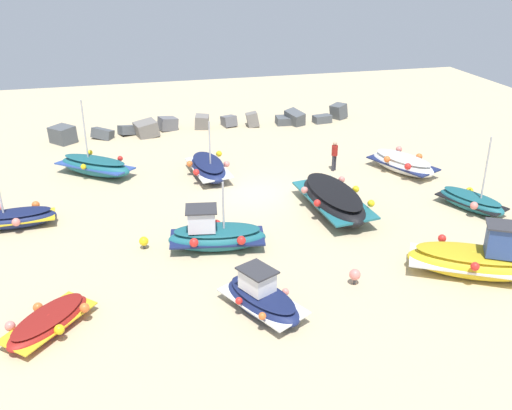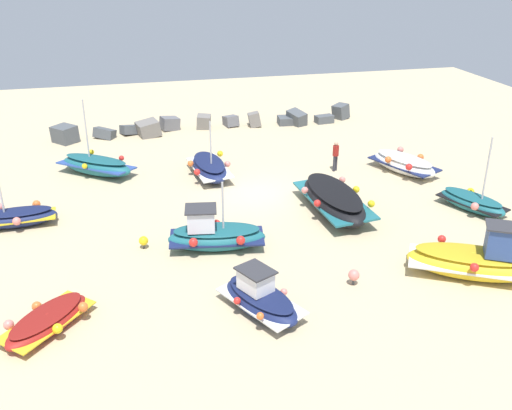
{
  "view_description": "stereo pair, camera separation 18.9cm",
  "coord_description": "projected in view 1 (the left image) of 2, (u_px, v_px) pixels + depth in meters",
  "views": [
    {
      "loc": [
        -6.49,
        -25.14,
        10.97
      ],
      "look_at": [
        -0.93,
        -3.29,
        0.9
      ],
      "focal_mm": 40.73,
      "sensor_mm": 36.0,
      "label": 1
    },
    {
      "loc": [
        -6.31,
        -25.18,
        10.97
      ],
      "look_at": [
        -0.93,
        -3.29,
        0.9
      ],
      "focal_mm": 40.73,
      "sensor_mm": 36.0,
      "label": 2
    }
  ],
  "objects": [
    {
      "name": "ground_plane",
      "position": [
        258.0,
        193.0,
        28.18
      ],
      "size": [
        53.22,
        53.22,
        0.0
      ],
      "primitive_type": "plane",
      "color": "#C6B289"
    },
    {
      "name": "fishing_boat_0",
      "position": [
        403.0,
        163.0,
        30.67
      ],
      "size": [
        2.89,
        4.22,
        1.01
      ],
      "rotation": [
        0.0,
        0.0,
        5.1
      ],
      "color": "white",
      "rests_on": "ground_plane"
    },
    {
      "name": "fishing_boat_1",
      "position": [
        215.0,
        235.0,
        22.81
      ],
      "size": [
        4.03,
        2.18,
        2.86
      ],
      "rotation": [
        0.0,
        0.0,
        2.98
      ],
      "color": "#1E6670",
      "rests_on": "ground_plane"
    },
    {
      "name": "fishing_boat_2",
      "position": [
        208.0,
        168.0,
        30.09
      ],
      "size": [
        2.17,
        4.05,
        3.11
      ],
      "rotation": [
        0.0,
        0.0,
        1.67
      ],
      "color": "navy",
      "rests_on": "ground_plane"
    },
    {
      "name": "fishing_boat_3",
      "position": [
        471.0,
        201.0,
        26.3
      ],
      "size": [
        2.33,
        3.44,
        3.59
      ],
      "rotation": [
        0.0,
        0.0,
        1.98
      ],
      "color": "#1E6670",
      "rests_on": "ground_plane"
    },
    {
      "name": "fishing_boat_4",
      "position": [
        95.0,
        166.0,
        30.25
      ],
      "size": [
        4.28,
        3.91,
        4.0
      ],
      "rotation": [
        0.0,
        0.0,
        5.59
      ],
      "color": "#1E6670",
      "rests_on": "ground_plane"
    },
    {
      "name": "fishing_boat_5",
      "position": [
        49.0,
        321.0,
        18.0
      ],
      "size": [
        3.01,
        3.21,
        0.74
      ],
      "rotation": [
        0.0,
        0.0,
        4.0
      ],
      "color": "maroon",
      "rests_on": "ground_plane"
    },
    {
      "name": "fishing_boat_6",
      "position": [
        333.0,
        199.0,
        26.01
      ],
      "size": [
        2.62,
        5.38,
        1.19
      ],
      "rotation": [
        0.0,
        0.0,
        4.77
      ],
      "color": "black",
      "rests_on": "ground_plane"
    },
    {
      "name": "fishing_boat_7",
      "position": [
        262.0,
        298.0,
        18.89
      ],
      "size": [
        2.66,
        3.52,
        1.51
      ],
      "rotation": [
        0.0,
        0.0,
        2.03
      ],
      "color": "navy",
      "rests_on": "ground_plane"
    },
    {
      "name": "fishing_boat_8",
      "position": [
        18.0,
        218.0,
        24.69
      ],
      "size": [
        3.24,
        1.92,
        3.51
      ],
      "rotation": [
        0.0,
        0.0,
        0.06
      ],
      "color": "navy",
      "rests_on": "ground_plane"
    },
    {
      "name": "fishing_boat_9",
      "position": [
        476.0,
        259.0,
        20.88
      ],
      "size": [
        4.76,
        3.63,
        2.2
      ],
      "rotation": [
        0.0,
        0.0,
        5.77
      ],
      "color": "gold",
      "rests_on": "ground_plane"
    },
    {
      "name": "person_walking",
      "position": [
        335.0,
        154.0,
        30.67
      ],
      "size": [
        0.32,
        0.32,
        1.62
      ],
      "rotation": [
        0.0,
        0.0,
        2.13
      ],
      "color": "#2D2D38",
      "rests_on": "ground_plane"
    },
    {
      "name": "breakwater_rocks",
      "position": [
        196.0,
        125.0,
        37.58
      ],
      "size": [
        19.86,
        2.72,
        1.22
      ],
      "color": "#4C5156",
      "rests_on": "ground_plane"
    },
    {
      "name": "mooring_buoy_0",
      "position": [
        355.0,
        275.0,
        20.44
      ],
      "size": [
        0.4,
        0.4,
        0.6
      ],
      "color": "#3F3F42",
      "rests_on": "ground_plane"
    },
    {
      "name": "mooring_buoy_1",
      "position": [
        144.0,
        241.0,
        22.88
      ],
      "size": [
        0.37,
        0.37,
        0.52
      ],
      "color": "#3F3F42",
      "rests_on": "ground_plane"
    }
  ]
}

